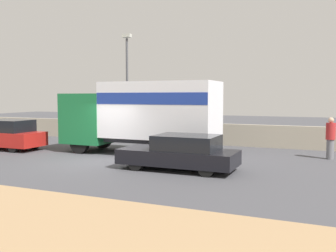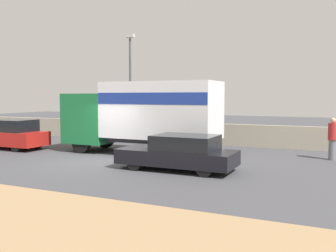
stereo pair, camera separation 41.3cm
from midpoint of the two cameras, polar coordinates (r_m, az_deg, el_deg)
ground_plane at (r=16.40m, az=-11.78°, el=-5.34°), size 80.00×80.00×0.00m
stone_wall_backdrop at (r=22.80m, az=-0.92°, el=-0.93°), size 60.00×0.35×1.23m
street_lamp at (r=23.25m, az=-6.76°, el=7.07°), size 0.56×0.28×6.56m
box_truck at (r=17.99m, az=-4.61°, el=2.06°), size 7.72×2.44×3.46m
car_hatchback at (r=14.19m, az=1.11°, el=-4.07°), size 4.47×1.84×1.34m
car_sedan_second at (r=21.55m, az=-23.99°, el=-1.25°), size 4.34×1.71×1.56m
pedestrian at (r=17.95m, az=22.92°, el=-1.64°), size 0.41×0.41×1.86m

